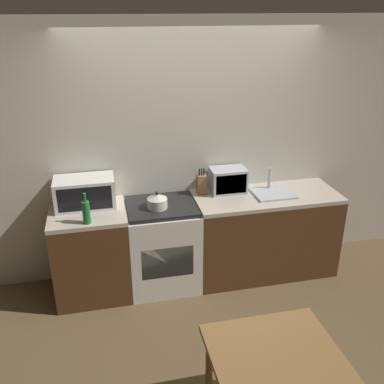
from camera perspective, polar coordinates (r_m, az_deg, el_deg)
The scene contains 12 objects.
ground_plane at distance 4.17m, azimuth 3.16°, elevation -16.23°, with size 16.00×16.00×0.00m, color brown.
wall_back at distance 4.38m, azimuth 0.06°, elevation 5.38°, with size 10.00×0.06×2.60m.
counter_left_run at distance 4.33m, azimuth -13.24°, elevation -7.92°, with size 0.71×0.62×0.90m.
counter_right_run at distance 4.62m, azimuth 9.56°, elevation -5.45°, with size 1.48×0.62×0.90m.
stove_range at distance 4.36m, azimuth -3.95°, elevation -7.09°, with size 0.69×0.62×0.90m.
kettle at distance 4.06m, azimuth -4.65°, elevation -1.22°, with size 0.19×0.19×0.17m.
microwave at distance 4.17m, azimuth -14.09°, elevation -0.07°, with size 0.56×0.32×0.29m.
bottle at distance 3.86m, azimuth -13.93°, elevation -2.57°, with size 0.07×0.07×0.29m.
knife_block at distance 4.34m, azimuth 1.28°, elevation 1.04°, with size 0.09×0.09×0.27m.
toaster_oven at distance 4.40m, azimuth 4.82°, elevation 1.57°, with size 0.36×0.24×0.25m.
sink_basin at distance 4.45m, azimuth 10.73°, elevation -0.04°, with size 0.41×0.35×0.24m.
dining_table at distance 2.92m, azimuth 10.86°, elevation -21.73°, with size 0.80×0.68×0.72m.
Camera 1 is at (-0.92, -3.07, 2.68)m, focal length 40.00 mm.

